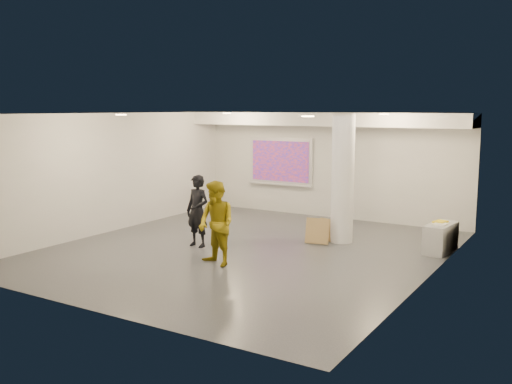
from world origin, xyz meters
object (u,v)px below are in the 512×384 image
Objects in this scene: projection_screen at (281,162)px; woman at (198,211)px; column at (343,179)px; credenza at (441,238)px; man at (216,224)px.

projection_screen reaches higher than woman.
column is 1.84× the size of woman.
column is 2.78× the size of credenza.
woman reaches higher than credenza.
column is at bearing 83.89° from man.
projection_screen is at bearing 100.73° from woman.
woman is (0.47, -4.75, -0.71)m from projection_screen.
column is 1.43× the size of projection_screen.
column is 3.50m from man.
projection_screen is at bearing 139.44° from column.
man is at bearing -113.15° from column.
man reaches higher than credenza.
woman is (-4.85, -2.34, 0.50)m from credenza.
credenza is (2.22, 0.24, -1.19)m from column.
woman is 1.66m from man.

